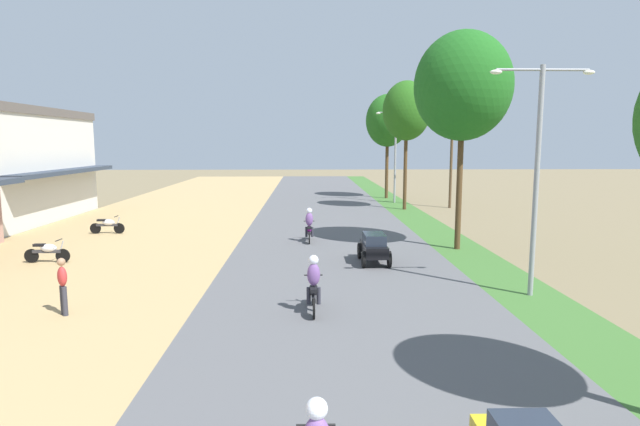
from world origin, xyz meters
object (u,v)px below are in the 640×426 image
object	(u,v)px
streetlamp_mid	(395,150)
motorbike_ahead_second	(314,285)
car_sedan_black	(374,246)
parked_motorbike_fourth	(108,224)
median_tree_second	(463,87)
median_tree_third	(407,111)
median_tree_fourth	(388,121)
utility_pole_near	(452,150)
streetlamp_near	(537,164)
parked_motorbike_third	(48,251)
pedestrian_on_shoulder	(63,283)
motorbike_ahead_third	(309,226)

from	to	relation	value
streetlamp_mid	motorbike_ahead_second	bearing A→B (deg)	-104.35
streetlamp_mid	car_sedan_black	distance (m)	21.60
parked_motorbike_fourth	median_tree_second	size ratio (longest dim) A/B	0.19
median_tree_third	median_tree_fourth	world-z (taller)	median_tree_third
streetlamp_mid	median_tree_third	bearing A→B (deg)	-89.79
utility_pole_near	parked_motorbike_fourth	bearing A→B (deg)	-153.03
streetlamp_near	streetlamp_mid	bearing A→B (deg)	90.00
parked_motorbike_third	car_sedan_black	world-z (taller)	car_sedan_black
utility_pole_near	median_tree_third	bearing A→B (deg)	-161.46
parked_motorbike_fourth	car_sedan_black	xyz separation A→B (m)	(13.16, -7.10, 0.19)
pedestrian_on_shoulder	parked_motorbike_third	bearing A→B (deg)	119.27
parked_motorbike_third	car_sedan_black	xyz separation A→B (m)	(13.02, -0.44, 0.19)
median_tree_fourth	utility_pole_near	world-z (taller)	median_tree_fourth
streetlamp_near	parked_motorbike_third	bearing A→B (deg)	164.36
motorbike_ahead_third	car_sedan_black	bearing A→B (deg)	-60.50
streetlamp_mid	parked_motorbike_third	bearing A→B (deg)	-130.44
pedestrian_on_shoulder	utility_pole_near	distance (m)	29.73
parked_motorbike_third	median_tree_third	bearing A→B (deg)	42.97
median_tree_third	motorbike_ahead_second	bearing A→B (deg)	-106.91
pedestrian_on_shoulder	streetlamp_mid	world-z (taller)	streetlamp_mid
median_tree_fourth	utility_pole_near	bearing A→B (deg)	-59.68
parked_motorbike_third	motorbike_ahead_third	world-z (taller)	motorbike_ahead_third
pedestrian_on_shoulder	median_tree_fourth	distance (m)	33.71
parked_motorbike_third	pedestrian_on_shoulder	distance (m)	7.35
motorbike_ahead_second	parked_motorbike_fourth	bearing A→B (deg)	129.32
streetlamp_mid	utility_pole_near	size ratio (longest dim) A/B	0.89
pedestrian_on_shoulder	utility_pole_near	size ratio (longest dim) A/B	0.20
car_sedan_black	motorbike_ahead_third	distance (m)	5.16
parked_motorbike_fourth	motorbike_ahead_third	size ratio (longest dim) A/B	1.00
median_tree_second	median_tree_third	world-z (taller)	median_tree_second
median_tree_third	utility_pole_near	bearing A→B (deg)	18.54
parked_motorbike_third	motorbike_ahead_second	world-z (taller)	motorbike_ahead_second
pedestrian_on_shoulder	streetlamp_mid	bearing A→B (deg)	62.75
pedestrian_on_shoulder	streetlamp_near	size ratio (longest dim) A/B	0.23
parked_motorbike_fourth	streetlamp_mid	distance (m)	22.60
parked_motorbike_third	utility_pole_near	xyz separation A→B (m)	(21.04, 17.44, 3.72)
parked_motorbike_third	median_tree_second	world-z (taller)	median_tree_second
median_tree_third	utility_pole_near	world-z (taller)	median_tree_third
parked_motorbike_fourth	median_tree_second	xyz separation A→B (m)	(17.31, -4.38, 6.69)
pedestrian_on_shoulder	motorbike_ahead_third	world-z (taller)	motorbike_ahead_third
median_tree_third	motorbike_ahead_second	xyz separation A→B (m)	(-6.87, -22.61, -6.17)
median_tree_third	median_tree_second	bearing A→B (deg)	-91.03
median_tree_fourth	utility_pole_near	distance (m)	7.82
median_tree_third	motorbike_ahead_second	size ratio (longest dim) A/B	5.04
motorbike_ahead_third	median_tree_second	bearing A→B (deg)	-14.85
parked_motorbike_third	streetlamp_near	world-z (taller)	streetlamp_near
streetlamp_near	motorbike_ahead_third	world-z (taller)	streetlamp_near
parked_motorbike_third	median_tree_second	distance (m)	18.56
parked_motorbike_fourth	motorbike_ahead_second	world-z (taller)	motorbike_ahead_second
parked_motorbike_fourth	pedestrian_on_shoulder	size ratio (longest dim) A/B	1.11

